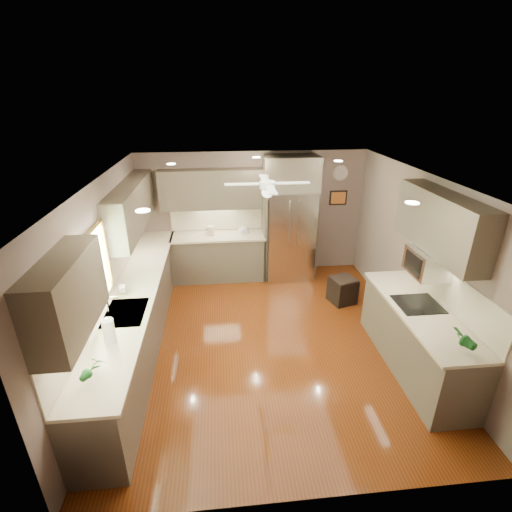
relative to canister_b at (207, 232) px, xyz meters
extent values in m
plane|color=#471F09|center=(0.93, -2.21, -1.01)|extent=(5.00, 5.00, 0.00)
plane|color=white|center=(0.93, -2.21, 1.49)|extent=(5.00, 5.00, 0.00)
plane|color=#6A5750|center=(0.93, 0.29, 0.24)|extent=(4.50, 0.00, 4.50)
plane|color=#6A5750|center=(0.93, -4.71, 0.24)|extent=(4.50, 0.00, 4.50)
plane|color=#6A5750|center=(-1.32, -2.21, 0.24)|extent=(0.00, 5.00, 5.00)
plane|color=#6A5750|center=(3.18, -2.21, 0.24)|extent=(0.00, 5.00, 5.00)
cylinder|color=silver|center=(0.00, 0.00, 0.00)|extent=(0.12, 0.12, 0.14)
cylinder|color=tan|center=(0.07, -0.03, 0.02)|extent=(0.16, 0.16, 0.20)
imported|color=white|center=(-1.13, -2.21, 0.02)|extent=(0.09, 0.10, 0.18)
imported|color=#18541F|center=(-1.01, -3.96, 0.09)|extent=(0.20, 0.17, 0.33)
imported|color=#18541F|center=(2.82, -3.87, 0.09)|extent=(0.20, 0.18, 0.31)
imported|color=tan|center=(0.71, 0.00, -0.04)|extent=(0.30, 0.30, 0.06)
cube|color=#4C4237|center=(-1.02, -2.06, -0.56)|extent=(0.60, 4.70, 0.90)
cube|color=beige|center=(-1.01, -2.06, -0.09)|extent=(0.65, 4.70, 0.04)
cube|color=beige|center=(-1.31, -2.06, 0.19)|extent=(0.02, 4.70, 0.50)
cube|color=#4C4237|center=(0.20, -0.01, -0.56)|extent=(1.85, 0.60, 0.90)
cube|color=beige|center=(0.20, -0.03, -0.09)|extent=(1.85, 0.65, 0.04)
cube|color=beige|center=(0.20, 0.28, 0.19)|extent=(1.85, 0.02, 0.50)
cube|color=#4C4237|center=(-1.16, -3.81, 0.82)|extent=(0.33, 1.20, 0.75)
cube|color=#4C4237|center=(-1.16, -0.91, 0.82)|extent=(0.33, 2.40, 0.75)
cube|color=#4C4237|center=(0.20, 0.12, 0.82)|extent=(2.15, 0.33, 0.75)
cube|color=#4C4237|center=(3.01, -2.76, 1.02)|extent=(0.33, 1.70, 0.75)
cube|color=#BFF2B2|center=(-1.31, -2.71, 0.54)|extent=(0.01, 1.00, 0.80)
cube|color=olive|center=(-1.28, -2.71, 0.97)|extent=(0.05, 1.12, 0.06)
cube|color=olive|center=(-1.28, -2.71, 0.11)|extent=(0.05, 1.12, 0.06)
cube|color=olive|center=(-1.28, -3.24, 0.54)|extent=(0.05, 0.06, 0.80)
cube|color=olive|center=(-1.28, -2.18, 0.54)|extent=(0.05, 0.06, 0.80)
cube|color=silver|center=(-1.00, -2.71, -0.08)|extent=(0.50, 0.70, 0.03)
cube|color=#262626|center=(-1.00, -2.71, -0.12)|extent=(0.44, 0.62, 0.05)
cylinder|color=silver|center=(-1.20, -2.71, 0.04)|extent=(0.02, 0.02, 0.24)
cylinder|color=silver|center=(-1.14, -2.71, 0.16)|extent=(0.16, 0.02, 0.02)
cube|color=silver|center=(1.63, -0.07, -0.10)|extent=(0.92, 0.72, 1.82)
cube|color=black|center=(1.63, -0.41, -0.35)|extent=(0.88, 0.02, 0.02)
cube|color=black|center=(1.63, -0.42, 0.24)|extent=(0.01, 0.02, 1.00)
cylinder|color=silver|center=(1.55, -0.45, 0.24)|extent=(0.02, 0.02, 0.90)
cylinder|color=silver|center=(1.71, -0.45, 0.24)|extent=(0.02, 0.02, 0.90)
cube|color=#4C4237|center=(1.63, -0.01, 1.13)|extent=(1.04, 0.60, 0.63)
cube|color=#4C4237|center=(1.13, -0.01, -0.10)|extent=(0.06, 0.60, 1.82)
cube|color=#4C4237|center=(2.13, -0.01, -0.10)|extent=(0.06, 0.60, 1.82)
cube|color=#4C4237|center=(2.85, -3.01, -0.56)|extent=(0.65, 2.20, 0.90)
cube|color=beige|center=(2.84, -3.01, -0.09)|extent=(0.70, 2.20, 0.04)
cube|color=beige|center=(3.17, -3.01, 0.19)|extent=(0.02, 2.20, 0.50)
cube|color=black|center=(2.84, -2.91, -0.07)|extent=(0.56, 0.52, 0.01)
cube|color=silver|center=(2.96, -2.76, 0.47)|extent=(0.42, 0.55, 0.34)
cube|color=black|center=(2.75, -2.76, 0.47)|extent=(0.02, 0.40, 0.26)
cylinder|color=white|center=(0.93, -1.91, 1.45)|extent=(0.03, 0.03, 0.08)
cylinder|color=white|center=(0.93, -1.91, 1.35)|extent=(0.22, 0.22, 0.10)
sphere|color=white|center=(0.93, -1.91, 1.25)|extent=(0.16, 0.16, 0.16)
cube|color=white|center=(1.28, -1.91, 1.37)|extent=(0.48, 0.11, 0.01)
cube|color=white|center=(0.93, -1.56, 1.37)|extent=(0.11, 0.48, 0.01)
cube|color=white|center=(0.58, -1.91, 1.37)|extent=(0.48, 0.11, 0.01)
cube|color=white|center=(0.93, -2.26, 1.37)|extent=(0.11, 0.48, 0.01)
cylinder|color=white|center=(-0.47, -0.91, 1.48)|extent=(0.14, 0.14, 0.01)
cylinder|color=white|center=(2.23, -0.91, 1.48)|extent=(0.14, 0.14, 0.01)
cylinder|color=white|center=(-0.47, -3.41, 1.48)|extent=(0.14, 0.14, 0.01)
cylinder|color=white|center=(2.23, -3.41, 1.48)|extent=(0.14, 0.14, 0.01)
cylinder|color=white|center=(0.93, -0.41, 1.48)|extent=(0.14, 0.14, 0.01)
cylinder|color=white|center=(2.68, 0.27, 1.04)|extent=(0.30, 0.03, 0.30)
cylinder|color=silver|center=(2.68, 0.26, 1.04)|extent=(0.29, 0.00, 0.29)
cube|color=black|center=(2.68, 0.27, 0.54)|extent=(0.36, 0.03, 0.30)
cube|color=#AF5D23|center=(2.68, 0.25, 0.54)|extent=(0.30, 0.01, 0.24)
cube|color=black|center=(2.42, -1.21, -0.79)|extent=(0.51, 0.51, 0.46)
cube|color=black|center=(2.42, -1.21, -0.55)|extent=(0.49, 0.49, 0.03)
cylinder|color=white|center=(-1.03, -3.33, 0.07)|extent=(0.13, 0.13, 0.31)
cylinder|color=silver|center=(-1.03, -3.33, 0.08)|extent=(0.03, 0.03, 0.33)
camera|label=1|loc=(0.26, -6.92, 2.53)|focal=26.00mm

